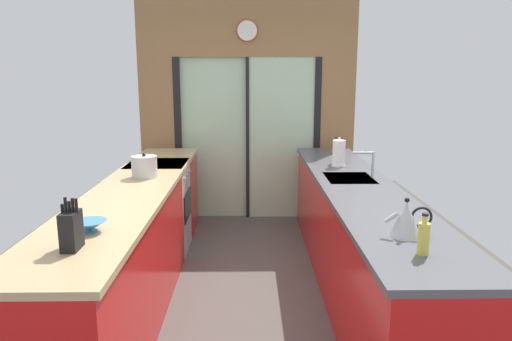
# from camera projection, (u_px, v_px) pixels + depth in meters

# --- Properties ---
(ground_plane) EXTENTS (5.04, 7.60, 0.02)m
(ground_plane) POSITION_uv_depth(u_px,v_px,m) (247.00, 276.00, 4.30)
(ground_plane) COLOR #4C4742
(back_wall_unit) EXTENTS (2.64, 0.12, 2.70)m
(back_wall_unit) POSITION_uv_depth(u_px,v_px,m) (247.00, 97.00, 5.75)
(back_wall_unit) COLOR olive
(back_wall_unit) RESTS_ON ground_plane
(left_counter_run) EXTENTS (0.62, 3.80, 0.92)m
(left_counter_run) POSITION_uv_depth(u_px,v_px,m) (132.00, 246.00, 3.73)
(left_counter_run) COLOR red
(left_counter_run) RESTS_ON ground_plane
(right_counter_run) EXTENTS (0.62, 3.80, 0.92)m
(right_counter_run) POSITION_uv_depth(u_px,v_px,m) (356.00, 237.00, 3.92)
(right_counter_run) COLOR red
(right_counter_run) RESTS_ON ground_plane
(sink_faucet) EXTENTS (0.19, 0.02, 0.23)m
(sink_faucet) POSITION_uv_depth(u_px,v_px,m) (369.00, 160.00, 4.04)
(sink_faucet) COLOR #B7BABC
(sink_faucet) RESTS_ON right_counter_run
(oven_range) EXTENTS (0.60, 0.60, 0.92)m
(oven_range) POSITION_uv_depth(u_px,v_px,m) (159.00, 207.00, 4.83)
(oven_range) COLOR #B7BABC
(oven_range) RESTS_ON ground_plane
(mixing_bowl) EXTENTS (0.19, 0.19, 0.07)m
(mixing_bowl) POSITION_uv_depth(u_px,v_px,m) (90.00, 226.00, 2.68)
(mixing_bowl) COLOR teal
(mixing_bowl) RESTS_ON left_counter_run
(knife_block) EXTENTS (0.09, 0.14, 0.28)m
(knife_block) POSITION_uv_depth(u_px,v_px,m) (71.00, 230.00, 2.40)
(knife_block) COLOR black
(knife_block) RESTS_ON left_counter_run
(stock_pot) EXTENTS (0.22, 0.22, 0.21)m
(stock_pot) POSITION_uv_depth(u_px,v_px,m) (144.00, 167.00, 4.07)
(stock_pot) COLOR #B7BABC
(stock_pot) RESTS_ON left_counter_run
(kettle) EXTENTS (0.27, 0.18, 0.22)m
(kettle) POSITION_uv_depth(u_px,v_px,m) (406.00, 219.00, 2.60)
(kettle) COLOR #B7BABC
(kettle) RESTS_ON right_counter_run
(soap_bottle_near) EXTENTS (0.06, 0.06, 0.21)m
(soap_bottle_near) POSITION_uv_depth(u_px,v_px,m) (424.00, 237.00, 2.33)
(soap_bottle_near) COLOR #D1CC4C
(soap_bottle_near) RESTS_ON right_counter_run
(soap_bottle_far) EXTENTS (0.05, 0.05, 0.27)m
(soap_bottle_far) POSITION_uv_depth(u_px,v_px,m) (336.00, 152.00, 4.70)
(soap_bottle_far) COLOR #B23D2D
(soap_bottle_far) RESTS_ON right_counter_run
(paper_towel_roll) EXTENTS (0.14, 0.14, 0.28)m
(paper_towel_roll) POSITION_uv_depth(u_px,v_px,m) (339.00, 153.00, 4.55)
(paper_towel_roll) COLOR #B7BABC
(paper_towel_roll) RESTS_ON right_counter_run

